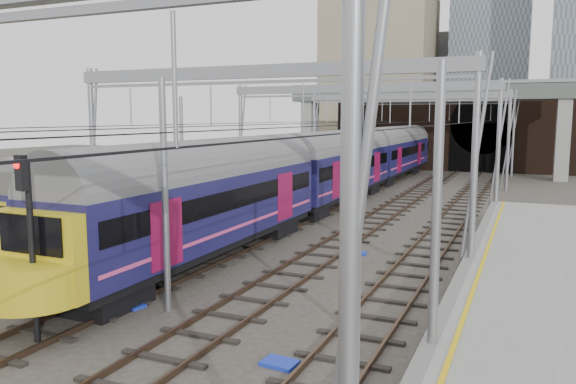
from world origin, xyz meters
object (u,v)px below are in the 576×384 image
at_px(relay_cabinet, 0,274).
at_px(train_main, 371,158).
at_px(train_second, 317,160).
at_px(signal_near_left, 74,199).
at_px(signal_near_centre, 28,226).

bearing_deg(relay_cabinet, train_main, 97.32).
relative_size(train_second, relay_cabinet, 48.94).
xyz_separation_m(train_second, signal_near_left, (1.30, -27.78, 0.64)).
bearing_deg(signal_near_centre, train_second, 111.76).
xyz_separation_m(signal_near_left, signal_near_centre, (2.96, -4.59, 0.10)).
height_order(train_main, relay_cabinet, train_main).
distance_m(train_main, relay_cabinet, 31.86).
bearing_deg(signal_near_left, relay_cabinet, -135.86).
height_order(train_second, signal_near_centre, signal_near_centre).
bearing_deg(train_main, signal_near_centre, -89.55).
relative_size(signal_near_left, signal_near_centre, 0.96).
relative_size(train_main, train_second, 1.13).
xyz_separation_m(signal_near_left, relay_cabinet, (-1.54, -1.90, -2.39)).
xyz_separation_m(train_main, relay_cabinet, (-4.24, -31.51, -1.96)).
bearing_deg(train_main, signal_near_left, -95.20).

